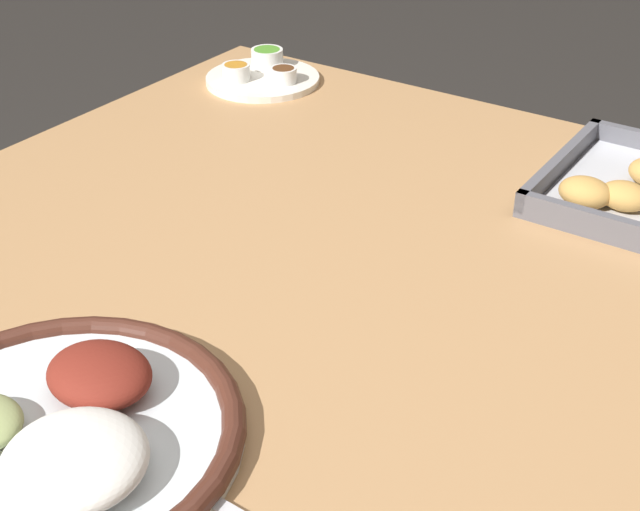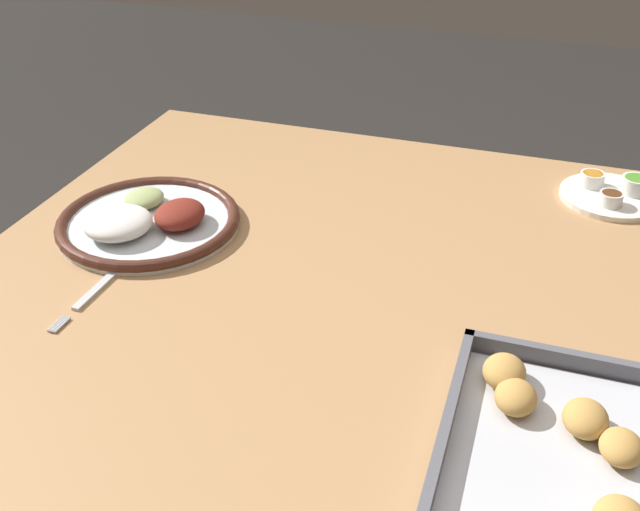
% 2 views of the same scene
% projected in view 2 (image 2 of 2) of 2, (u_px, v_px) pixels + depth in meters
% --- Properties ---
extents(dining_table, '(1.07, 1.06, 0.74)m').
position_uv_depth(dining_table, '(316.00, 332.00, 1.16)').
color(dining_table, '#AD7F51').
rests_on(dining_table, ground_plane).
extents(dinner_plate, '(0.30, 0.30, 0.05)m').
position_uv_depth(dinner_plate, '(147.00, 220.00, 1.22)').
color(dinner_plate, silver).
rests_on(dinner_plate, dining_table).
extents(fork, '(0.21, 0.02, 0.00)m').
position_uv_depth(fork, '(101.00, 285.00, 1.09)').
color(fork, silver).
rests_on(fork, dining_table).
extents(saucer_plate, '(0.17, 0.17, 0.04)m').
position_uv_depth(saucer_plate, '(613.00, 193.00, 1.31)').
color(saucer_plate, white).
rests_on(saucer_plate, dining_table).
extents(baking_tray, '(0.41, 0.25, 0.04)m').
position_uv_depth(baking_tray, '(558.00, 469.00, 0.78)').
color(baking_tray, '#595960').
rests_on(baking_tray, dining_table).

